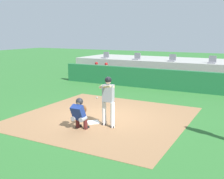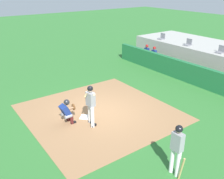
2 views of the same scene
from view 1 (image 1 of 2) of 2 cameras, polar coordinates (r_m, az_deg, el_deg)
name	(u,v)px [view 1 (image 1 of 2)]	position (r m, az deg, el deg)	size (l,w,h in m)	color
ground_plane	(104,117)	(11.10, -1.71, -5.70)	(80.00, 80.00, 0.00)	#2D6B2D
dirt_infield	(104,117)	(11.09, -1.71, -5.67)	(6.40, 6.40, 0.01)	#936B47
home_plate	(93,122)	(10.44, -3.91, -6.71)	(0.44, 0.44, 0.02)	white
batter_at_plate	(108,98)	(9.75, -0.83, -1.81)	(0.75, 0.70, 1.80)	silver
catcher_crouched	(80,113)	(9.61, -6.67, -4.72)	(0.49, 1.52, 1.13)	gray
dugout_wall	(158,79)	(16.77, 9.38, 2.14)	(13.00, 0.30, 1.20)	#1E6638
dugout_bench	(163,83)	(17.77, 10.39, 1.40)	(11.80, 0.44, 0.45)	olive
dugout_player_0	(96,71)	(19.57, -3.39, 3.81)	(0.49, 0.70, 1.30)	#939399
dugout_player_1	(105,72)	(19.17, -1.38, 3.67)	(0.49, 0.70, 1.30)	#939399
stands_platform	(177,69)	(20.93, 13.30, 4.10)	(15.00, 4.40, 1.40)	#9E9E99
stadium_seat_0	(105,56)	(21.40, -1.35, 6.80)	(0.46, 0.46, 0.48)	slate
stadium_seat_1	(137,58)	(20.25, 5.12, 6.50)	(0.46, 0.46, 0.48)	slate
stadium_seat_2	(172,59)	(19.39, 12.24, 6.06)	(0.46, 0.46, 0.48)	slate
stadium_seat_3	(212,61)	(18.84, 19.89, 5.49)	(0.46, 0.46, 0.48)	slate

